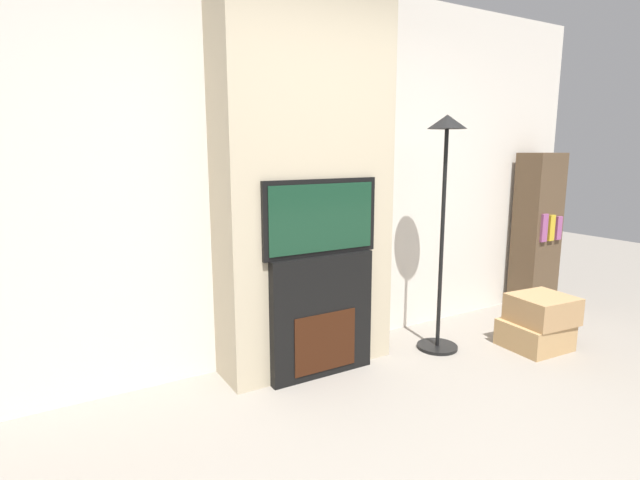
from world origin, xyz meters
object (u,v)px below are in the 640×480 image
(floor_lamp, at_px, (444,185))
(box_stack, at_px, (538,322))
(television, at_px, (320,217))
(fireplace, at_px, (320,316))
(bookshelf, at_px, (537,231))

(floor_lamp, bearing_deg, box_stack, -29.68)
(box_stack, bearing_deg, television, 164.18)
(fireplace, relative_size, television, 1.00)
(television, bearing_deg, floor_lamp, -5.18)
(fireplace, bearing_deg, floor_lamp, -5.29)
(bookshelf, bearing_deg, floor_lamp, -168.99)
(box_stack, bearing_deg, floor_lamp, 150.32)
(fireplace, height_order, floor_lamp, floor_lamp)
(floor_lamp, height_order, box_stack, floor_lamp)
(fireplace, distance_m, bookshelf, 2.59)
(fireplace, xyz_separation_m, floor_lamp, (1.01, -0.09, 0.85))
(floor_lamp, bearing_deg, fireplace, 174.71)
(fireplace, bearing_deg, television, -90.00)
(television, relative_size, box_stack, 1.68)
(floor_lamp, height_order, bookshelf, floor_lamp)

